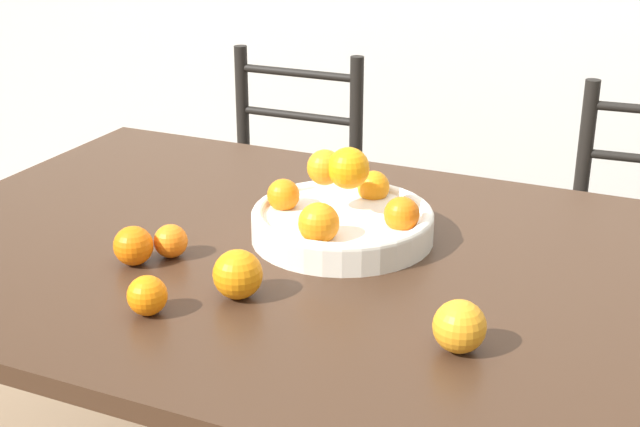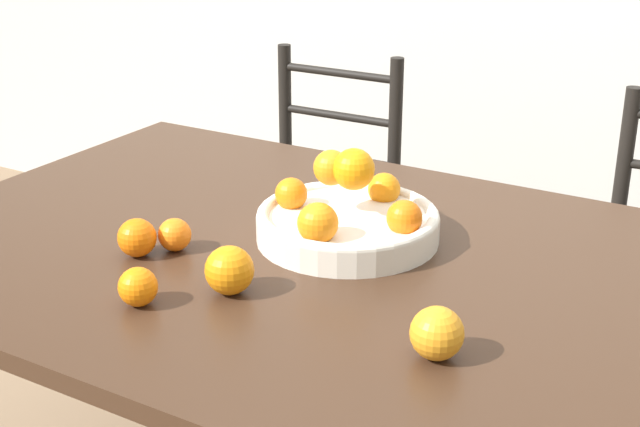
{
  "view_description": "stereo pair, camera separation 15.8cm",
  "coord_description": "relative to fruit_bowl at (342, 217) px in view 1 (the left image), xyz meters",
  "views": [
    {
      "loc": [
        0.68,
        -1.36,
        1.46
      ],
      "look_at": [
        0.08,
        -0.02,
        0.86
      ],
      "focal_mm": 50.0,
      "sensor_mm": 36.0,
      "label": 1
    },
    {
      "loc": [
        0.82,
        -1.29,
        1.46
      ],
      "look_at": [
        0.08,
        -0.02,
        0.86
      ],
      "focal_mm": 50.0,
      "sensor_mm": 36.0,
      "label": 2
    }
  ],
  "objects": [
    {
      "name": "dining_table",
      "position": [
        -0.08,
        -0.08,
        -0.14
      ],
      "size": [
        1.5,
        1.07,
        0.78
      ],
      "color": "#382316",
      "rests_on": "ground_plane"
    },
    {
      "name": "orange_loose_2",
      "position": [
        -0.3,
        -0.26,
        -0.01
      ],
      "size": [
        0.07,
        0.07,
        0.07
      ],
      "color": "orange",
      "rests_on": "dining_table"
    },
    {
      "name": "fruit_bowl",
      "position": [
        0.0,
        0.0,
        0.0
      ],
      "size": [
        0.35,
        0.35,
        0.18
      ],
      "color": "silver",
      "rests_on": "dining_table"
    },
    {
      "name": "orange_loose_0",
      "position": [
        -0.25,
        -0.2,
        -0.01
      ],
      "size": [
        0.06,
        0.06,
        0.06
      ],
      "color": "orange",
      "rests_on": "dining_table"
    },
    {
      "name": "orange_loose_4",
      "position": [
        -0.17,
        -0.4,
        -0.01
      ],
      "size": [
        0.07,
        0.07,
        0.07
      ],
      "color": "orange",
      "rests_on": "dining_table"
    },
    {
      "name": "chair_left",
      "position": [
        -0.53,
        0.77,
        -0.36
      ],
      "size": [
        0.42,
        0.4,
        0.92
      ],
      "rotation": [
        0.0,
        0.0,
        0.01
      ],
      "color": "black",
      "rests_on": "ground_plane"
    },
    {
      "name": "orange_loose_1",
      "position": [
        -0.06,
        -0.29,
        -0.0
      ],
      "size": [
        0.08,
        0.08,
        0.08
      ],
      "color": "orange",
      "rests_on": "dining_table"
    },
    {
      "name": "orange_loose_3",
      "position": [
        0.32,
        -0.31,
        -0.01
      ],
      "size": [
        0.08,
        0.08,
        0.08
      ],
      "color": "orange",
      "rests_on": "dining_table"
    }
  ]
}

